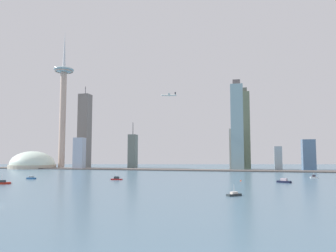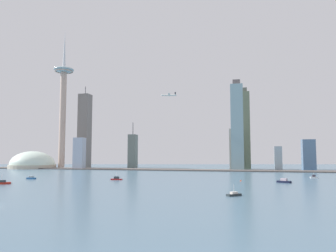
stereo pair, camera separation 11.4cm
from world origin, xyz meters
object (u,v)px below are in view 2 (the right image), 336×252
object	(u,v)px
skyscraper_2	(85,131)
skyscraper_6	(244,129)
skyscraper_3	(79,153)
skyscraper_0	(235,149)
skyscraper_7	(237,126)
boat_0	(284,181)
skyscraper_5	(309,155)
airplane	(169,95)
boat_5	(234,194)
channel_buoy_0	(241,180)
boat_3	(31,178)
skyscraper_1	(133,151)
boat_4	(117,179)
skyscraper_4	(278,158)
stadium_dome	(32,165)
boat_2	(2,183)
observation_tower	(63,97)
boat_1	(314,177)

from	to	relation	value
skyscraper_2	skyscraper_6	world-z (taller)	skyscraper_2
skyscraper_3	skyscraper_0	bearing A→B (deg)	11.60
skyscraper_7	boat_0	xyz separation A→B (m)	(57.22, -260.46, -85.14)
skyscraper_5	airplane	size ratio (longest dim) A/B	1.79
skyscraper_7	skyscraper_0	bearing A→B (deg)	100.15
skyscraper_2	boat_5	distance (m)	576.56
channel_buoy_0	boat_3	bearing A→B (deg)	-172.91
skyscraper_2	skyscraper_7	world-z (taller)	skyscraper_2
skyscraper_1	skyscraper_7	bearing A→B (deg)	-15.38
boat_3	boat_5	bearing A→B (deg)	159.93
skyscraper_7	boat_4	xyz separation A→B (m)	(-142.24, -267.41, -85.39)
skyscraper_7	airplane	xyz separation A→B (m)	(-135.31, -14.72, 65.25)
skyscraper_0	skyscraper_2	xyz separation A→B (m)	(-351.35, 13.16, 45.57)
skyscraper_4	skyscraper_5	world-z (taller)	skyscraper_5
stadium_dome	skyscraper_7	distance (m)	458.56
skyscraper_5	boat_2	distance (m)	543.03
observation_tower	skyscraper_5	xyz separation A→B (m)	(526.42, 35.18, -133.10)
observation_tower	skyscraper_3	bearing A→B (deg)	-28.52
skyscraper_7	boat_5	bearing A→B (deg)	-89.04
boat_4	boat_2	bearing A→B (deg)	-145.31
stadium_dome	skyscraper_6	distance (m)	477.76
skyscraper_0	skyscraper_4	distance (m)	88.61
skyscraper_3	skyscraper_7	size ratio (longest dim) A/B	0.37
stadium_dome	skyscraper_3	distance (m)	128.78
boat_2	channel_buoy_0	bearing A→B (deg)	170.37
skyscraper_0	skyscraper_3	bearing A→B (deg)	-168.40
skyscraper_7	boat_1	distance (m)	223.95
skyscraper_5	skyscraper_4	bearing A→B (deg)	-153.53
channel_buoy_0	skyscraper_4	bearing A→B (deg)	75.55
boat_1	skyscraper_4	bearing A→B (deg)	94.85
skyscraper_3	stadium_dome	bearing A→B (deg)	172.24
skyscraper_4	boat_4	size ratio (longest dim) A/B	3.19
skyscraper_0	boat_2	size ratio (longest dim) A/B	4.73
skyscraper_6	boat_5	distance (m)	465.53
observation_tower	airplane	bearing A→B (deg)	-4.45
skyscraper_0	boat_5	world-z (taller)	skyscraper_0
skyscraper_7	channel_buoy_0	world-z (taller)	skyscraper_7
airplane	skyscraper_1	bearing A→B (deg)	-49.69
boat_1	boat_4	xyz separation A→B (m)	(-246.04, -88.23, -0.09)
airplane	skyscraper_4	bearing A→B (deg)	174.38
boat_0	boat_5	bearing A→B (deg)	98.42
boat_4	boat_5	bearing A→B (deg)	-44.65
skyscraper_1	boat_3	xyz separation A→B (m)	(-12.58, -348.16, -37.36)
skyscraper_6	boat_2	size ratio (longest dim) A/B	9.93
skyscraper_1	skyscraper_5	bearing A→B (deg)	-3.96
skyscraper_6	stadium_dome	bearing A→B (deg)	-170.08
skyscraper_4	airplane	world-z (taller)	airplane
observation_tower	skyscraper_3	size ratio (longest dim) A/B	4.83
boat_1	skyscraper_1	bearing A→B (deg)	141.15
skyscraper_2	skyscraper_6	size ratio (longest dim) A/B	1.10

